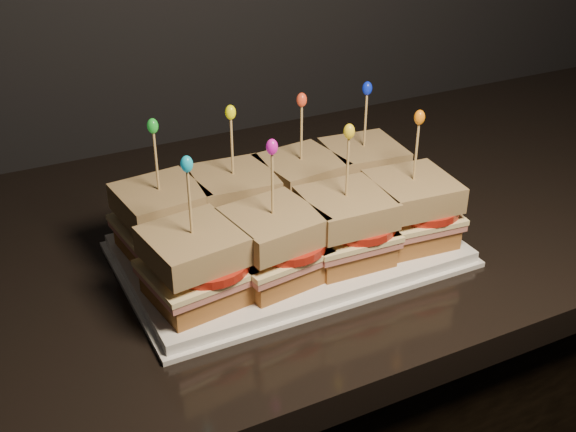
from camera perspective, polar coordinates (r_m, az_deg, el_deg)
name	(u,v)px	position (r m, az deg, el deg)	size (l,w,h in m)	color
granite_slab	(50,290)	(0.87, -18.31, -5.60)	(2.33, 0.63, 0.04)	black
platter	(288,250)	(0.85, 0.00, -2.71)	(0.37, 0.23, 0.02)	white
platter_rim	(288,254)	(0.85, 0.00, -3.05)	(0.39, 0.24, 0.01)	white
sandwich_0_bread_bot	(164,240)	(0.84, -9.78, -1.89)	(0.09, 0.09, 0.02)	brown
sandwich_0_ham	(163,228)	(0.83, -9.87, -0.93)	(0.10, 0.09, 0.01)	#BF6B64
sandwich_0_cheese	(162,223)	(0.83, -9.91, -0.52)	(0.10, 0.09, 0.01)	#FDE7A1
sandwich_0_tomato	(173,217)	(0.82, -9.04, -0.06)	(0.09, 0.09, 0.01)	#AC1E12
sandwich_0_bread_top	(160,201)	(0.82, -10.07, 1.14)	(0.09, 0.09, 0.03)	brown
sandwich_0_pick	(157,165)	(0.80, -10.35, 4.01)	(0.00, 0.00, 0.09)	tan
sandwich_0_frill	(153,126)	(0.78, -10.64, 7.01)	(0.01, 0.01, 0.02)	green
sandwich_1_bread_bot	(235,223)	(0.87, -4.20, -0.55)	(0.09, 0.09, 0.02)	brown
sandwich_1_ham	(235,211)	(0.86, -4.24, 0.39)	(0.10, 0.09, 0.01)	#BF6B64
sandwich_1_cheese	(234,206)	(0.85, -4.26, 0.80)	(0.10, 0.09, 0.01)	#FDE7A1
sandwich_1_tomato	(246,200)	(0.85, -3.38, 1.25)	(0.09, 0.09, 0.01)	#AC1E12
sandwich_1_bread_top	(234,185)	(0.84, -4.33, 2.43)	(0.09, 0.09, 0.03)	brown
sandwich_1_pick	(232,150)	(0.82, -4.44, 5.24)	(0.00, 0.00, 0.09)	tan
sandwich_1_frill	(230,112)	(0.81, -4.57, 8.17)	(0.01, 0.01, 0.02)	#F9F906
sandwich_2_bread_bot	(301,207)	(0.90, 1.01, 0.71)	(0.09, 0.09, 0.02)	brown
sandwich_2_ham	(301,196)	(0.89, 1.02, 1.62)	(0.10, 0.09, 0.01)	#BF6B64
sandwich_2_cheese	(301,191)	(0.89, 1.02, 2.02)	(0.10, 0.09, 0.01)	#FDE7A1
sandwich_2_tomato	(312,185)	(0.88, 1.90, 2.46)	(0.09, 0.09, 0.01)	#AC1E12
sandwich_2_bread_top	(301,171)	(0.88, 1.04, 3.61)	(0.09, 0.09, 0.03)	brown
sandwich_2_pick	(301,136)	(0.86, 1.07, 6.34)	(0.00, 0.00, 0.09)	tan
sandwich_2_frill	(302,100)	(0.84, 1.10, 9.17)	(0.01, 0.01, 0.02)	#E94021
sandwich_3_bread_bot	(361,192)	(0.94, 5.83, 1.86)	(0.09, 0.09, 0.02)	brown
sandwich_3_ham	(362,181)	(0.93, 5.88, 2.75)	(0.10, 0.09, 0.01)	#BF6B64
sandwich_3_cheese	(362,176)	(0.93, 5.90, 3.14)	(0.10, 0.09, 0.01)	#FDE7A1
sandwich_3_tomato	(373,171)	(0.93, 6.75, 3.55)	(0.09, 0.09, 0.01)	#AC1E12
sandwich_3_bread_top	(363,157)	(0.92, 5.98, 4.67)	(0.09, 0.09, 0.03)	brown
sandwich_3_pick	(365,123)	(0.90, 6.13, 7.29)	(0.00, 0.00, 0.09)	tan
sandwich_3_frill	(367,88)	(0.88, 6.29, 10.00)	(0.01, 0.01, 0.02)	#0B22D2
sandwich_4_bread_bot	(196,287)	(0.76, -7.27, -5.62)	(0.09, 0.09, 0.02)	brown
sandwich_4_ham	(195,274)	(0.75, -7.35, -4.60)	(0.10, 0.09, 0.01)	#BF6B64
sandwich_4_cheese	(195,269)	(0.74, -7.39, -4.15)	(0.10, 0.09, 0.01)	#FDE7A1
sandwich_4_tomato	(207,262)	(0.74, -6.38, -3.67)	(0.09, 0.09, 0.01)	#AC1E12
sandwich_4_bread_top	(193,246)	(0.73, -7.52, -2.35)	(0.09, 0.09, 0.03)	brown
sandwich_4_pick	(190,206)	(0.71, -7.75, 0.78)	(0.00, 0.00, 0.09)	tan
sandwich_4_frill	(187,164)	(0.69, -8.00, 4.09)	(0.01, 0.01, 0.02)	#10A0C4
sandwich_5_bread_bot	(273,266)	(0.78, -1.16, -3.99)	(0.09, 0.09, 0.02)	brown
sandwich_5_ham	(273,254)	(0.77, -1.18, -2.99)	(0.10, 0.09, 0.01)	#BF6B64
sandwich_5_cheese	(273,248)	(0.77, -1.18, -2.55)	(0.10, 0.09, 0.01)	#FDE7A1
sandwich_5_tomato	(286,242)	(0.77, -0.18, -2.07)	(0.09, 0.09, 0.01)	#AC1E12
sandwich_5_bread_top	(273,226)	(0.76, -1.20, -0.80)	(0.09, 0.09, 0.03)	brown
sandwich_5_pick	(272,188)	(0.73, -1.24, 2.26)	(0.00, 0.00, 0.09)	tan
sandwich_5_frill	(272,147)	(0.72, -1.28, 5.48)	(0.01, 0.01, 0.02)	#D214AA
sandwich_6_bread_bot	(344,247)	(0.82, 4.45, -2.46)	(0.09, 0.09, 0.02)	brown
sandwich_6_ham	(345,235)	(0.81, 4.49, -1.48)	(0.10, 0.09, 0.01)	#BF6B64
sandwich_6_cheese	(345,229)	(0.81, 4.51, -1.06)	(0.10, 0.09, 0.01)	#FDE7A1
sandwich_6_tomato	(357,223)	(0.80, 5.49, -0.59)	(0.09, 0.09, 0.01)	#AC1E12
sandwich_6_bread_top	(346,208)	(0.79, 4.59, 0.64)	(0.09, 0.09, 0.03)	brown
sandwich_6_pick	(347,171)	(0.77, 4.72, 3.59)	(0.00, 0.00, 0.09)	tan
sandwich_6_frill	(349,131)	(0.75, 4.86, 6.67)	(0.01, 0.01, 0.02)	yellow
sandwich_7_bread_bot	(409,229)	(0.86, 9.54, -1.04)	(0.09, 0.09, 0.02)	brown
sandwich_7_ham	(410,217)	(0.85, 9.62, -0.10)	(0.10, 0.09, 0.01)	#BF6B64
sandwich_7_cheese	(411,212)	(0.85, 9.66, 0.31)	(0.10, 0.09, 0.01)	#FDE7A1
sandwich_7_tomato	(423,206)	(0.85, 10.60, 0.75)	(0.09, 0.09, 0.01)	#AC1E12
sandwich_7_bread_top	(413,191)	(0.84, 9.81, 1.94)	(0.09, 0.09, 0.03)	brown
sandwich_7_pick	(416,155)	(0.82, 10.08, 4.75)	(0.00, 0.00, 0.09)	tan
sandwich_7_frill	(420,117)	(0.80, 10.36, 7.68)	(0.01, 0.01, 0.02)	orange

